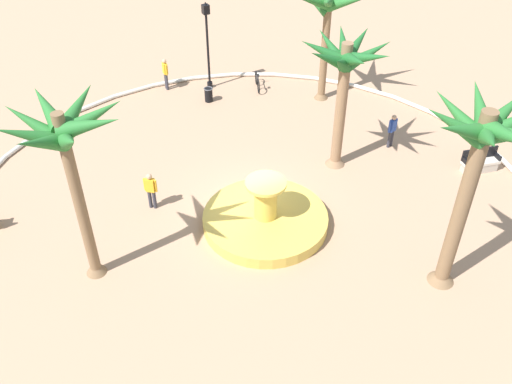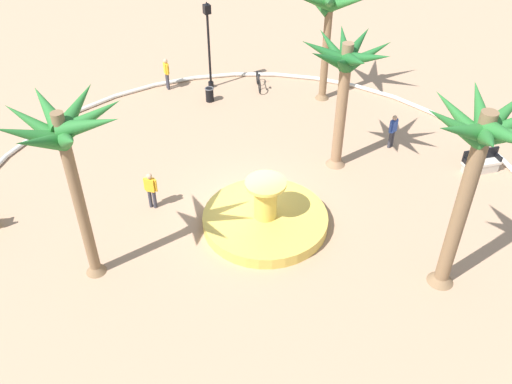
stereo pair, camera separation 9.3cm
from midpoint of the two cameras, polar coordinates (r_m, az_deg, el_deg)
ground_plane at (r=21.65m, az=-0.26°, el=-1.59°), size 80.00×80.00×0.00m
plaza_curb at (r=21.59m, az=-0.27°, el=-1.39°), size 22.62×22.62×0.20m
fountain at (r=20.71m, az=1.07°, el=-2.72°), size 4.65×4.65×1.99m
palm_tree_near_fountain at (r=21.93m, az=9.21°, el=12.30°), size 3.56×3.62×5.72m
palm_tree_by_curb at (r=27.12m, az=7.59°, el=18.03°), size 4.58×4.26×5.92m
palm_tree_mid_plaza at (r=16.62m, az=21.97°, el=3.79°), size 3.70×3.65×6.74m
palm_tree_far_side at (r=16.73m, az=-18.81°, el=4.73°), size 3.65×3.70×6.46m
bench_west at (r=25.16m, az=22.02°, el=2.63°), size 1.67×0.86×1.00m
lamppost at (r=28.87m, az=-4.78°, el=15.28°), size 0.32×0.32×4.53m
trash_bin at (r=28.51m, az=-4.67°, el=9.92°), size 0.46×0.46×0.73m
bicycle_red_frame at (r=29.62m, az=0.35°, el=11.20°), size 0.71×1.63×0.94m
person_cyclist_helmet at (r=29.69m, az=-9.02°, el=11.98°), size 0.22×0.53×1.67m
person_cyclist_photo at (r=21.48m, az=-10.55°, el=0.33°), size 0.42×0.38×1.59m
person_pedestrian_stroll at (r=25.30m, az=13.90°, el=6.20°), size 0.51×0.28×1.60m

